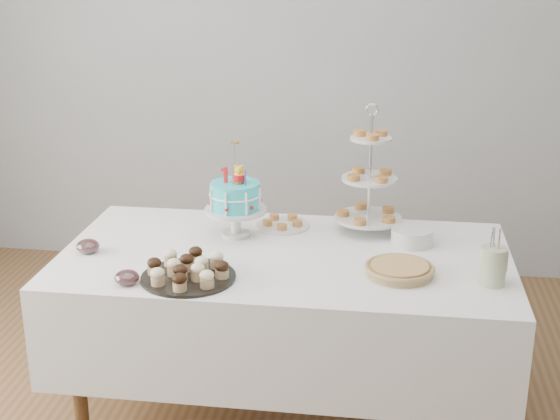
# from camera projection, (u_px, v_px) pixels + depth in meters

# --- Properties ---
(walls) EXTENTS (5.04, 4.04, 2.70)m
(walls) POSITION_uv_depth(u_px,v_px,m) (274.00, 138.00, 2.87)
(walls) COLOR gray
(walls) RESTS_ON floor
(table) EXTENTS (1.92, 1.02, 0.77)m
(table) POSITION_uv_depth(u_px,v_px,m) (285.00, 302.00, 3.41)
(table) COLOR silver
(table) RESTS_ON floor
(birthday_cake) EXTENTS (0.28, 0.28, 0.43)m
(birthday_cake) POSITION_uv_depth(u_px,v_px,m) (236.00, 211.00, 3.50)
(birthday_cake) COLOR silver
(birthday_cake) RESTS_ON table
(cupcake_tray) EXTENTS (0.38, 0.38, 0.09)m
(cupcake_tray) POSITION_uv_depth(u_px,v_px,m) (188.00, 269.00, 3.08)
(cupcake_tray) COLOR black
(cupcake_tray) RESTS_ON table
(pie) EXTENTS (0.28, 0.28, 0.04)m
(pie) POSITION_uv_depth(u_px,v_px,m) (400.00, 269.00, 3.11)
(pie) COLOR tan
(pie) RESTS_ON table
(tiered_stand) EXTENTS (0.31, 0.31, 0.60)m
(tiered_stand) POSITION_uv_depth(u_px,v_px,m) (369.00, 179.00, 3.52)
(tiered_stand) COLOR silver
(tiered_stand) RESTS_ON table
(plate_stack) EXTENTS (0.18, 0.18, 0.07)m
(plate_stack) POSITION_uv_depth(u_px,v_px,m) (412.00, 236.00, 3.43)
(plate_stack) COLOR silver
(plate_stack) RESTS_ON table
(pastry_plate) EXTENTS (0.25, 0.25, 0.04)m
(pastry_plate) POSITION_uv_depth(u_px,v_px,m) (283.00, 223.00, 3.65)
(pastry_plate) COLOR silver
(pastry_plate) RESTS_ON table
(jam_bowl_a) EXTENTS (0.10, 0.10, 0.06)m
(jam_bowl_a) POSITION_uv_depth(u_px,v_px,m) (127.00, 278.00, 3.03)
(jam_bowl_a) COLOR silver
(jam_bowl_a) RESTS_ON table
(jam_bowl_b) EXTENTS (0.10, 0.10, 0.06)m
(jam_bowl_b) POSITION_uv_depth(u_px,v_px,m) (88.00, 246.00, 3.34)
(jam_bowl_b) COLOR silver
(jam_bowl_b) RESTS_ON table
(utensil_pitcher) EXTENTS (0.11, 0.10, 0.23)m
(utensil_pitcher) POSITION_uv_depth(u_px,v_px,m) (493.00, 264.00, 3.01)
(utensil_pitcher) COLOR beige
(utensil_pitcher) RESTS_ON table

